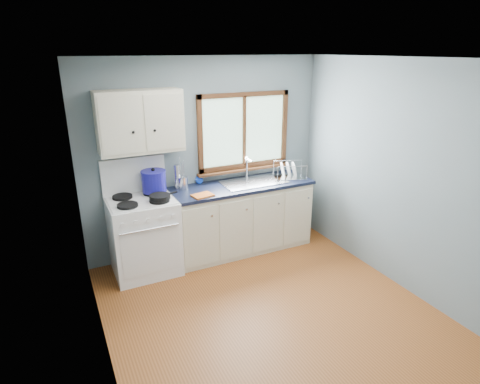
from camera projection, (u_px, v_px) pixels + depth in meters
name	position (u px, v px, depth m)	size (l,w,h in m)	color
floor	(274.00, 317.00, 4.09)	(3.20, 3.60, 0.02)	brown
ceiling	(283.00, 57.00, 3.24)	(3.20, 3.60, 0.02)	white
wall_back	(206.00, 157.00, 5.20)	(3.20, 0.02, 2.50)	slate
wall_front	(454.00, 312.00, 2.14)	(3.20, 0.02, 2.50)	slate
wall_left	(94.00, 236.00, 3.00)	(0.02, 3.60, 2.50)	slate
wall_right	(406.00, 179.00, 4.33)	(0.02, 3.60, 2.50)	slate
gas_range	(144.00, 234.00, 4.78)	(0.76, 0.69, 1.36)	white
base_cabinets	(241.00, 220.00, 5.36)	(1.85, 0.60, 0.88)	beige
countertop	(241.00, 186.00, 5.19)	(1.89, 0.64, 0.04)	black
sink	(253.00, 187.00, 5.28)	(0.84, 0.46, 0.44)	silver
window	(244.00, 137.00, 5.31)	(1.36, 0.10, 1.03)	#9EC6A8
upper_cabinets	(140.00, 122.00, 4.51)	(0.95, 0.35, 0.70)	beige
skillet	(160.00, 197.00, 4.57)	(0.38, 0.30, 0.05)	black
stockpot	(154.00, 181.00, 4.77)	(0.33, 0.33, 0.29)	navy
utensil_crock	(183.00, 183.00, 4.99)	(0.16, 0.16, 0.41)	silver
thermos	(177.00, 177.00, 4.96)	(0.07, 0.07, 0.31)	silver
soap_bottle	(200.00, 175.00, 5.15)	(0.09, 0.09, 0.24)	blue
dish_towel	(203.00, 195.00, 4.77)	(0.24, 0.17, 0.02)	#C85E1D
dish_rack	(289.00, 173.00, 5.44)	(0.50, 0.44, 0.22)	silver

